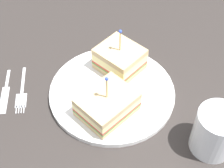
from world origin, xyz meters
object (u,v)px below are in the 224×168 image
object	(u,v)px
sandwich_half_back	(107,104)
fork	(22,94)
plate	(112,92)
knife	(5,93)
sandwich_half_front	(120,59)
drink_glass	(215,133)

from	to	relation	value
sandwich_half_back	fork	size ratio (longest dim) A/B	1.00
sandwich_half_back	plate	bearing A→B (deg)	-49.36
plate	fork	size ratio (longest dim) A/B	2.32
fork	knife	xyz separation A→B (cm)	(2.51, 2.44, 0.00)
sandwich_half_front	knife	distance (cm)	24.94
fork	sandwich_half_front	bearing A→B (deg)	-110.81
fork	plate	bearing A→B (deg)	-128.69
sandwich_half_front	drink_glass	size ratio (longest dim) A/B	1.16
plate	knife	size ratio (longest dim) A/B	2.48
sandwich_half_front	sandwich_half_back	xyz separation A→B (cm)	(-7.62, 9.63, -0.34)
sandwich_half_front	plate	bearing A→B (deg)	126.51
plate	fork	world-z (taller)	plate
knife	drink_glass	bearing A→B (deg)	-146.75
drink_glass	knife	distance (cm)	42.13
plate	sandwich_half_front	world-z (taller)	sandwich_half_front
sandwich_half_back	knife	size ratio (longest dim) A/B	1.06
sandwich_half_front	sandwich_half_back	world-z (taller)	sandwich_half_front
drink_glass	fork	distance (cm)	38.72
sandwich_half_back	drink_glass	world-z (taller)	sandwich_half_back
sandwich_half_back	knife	bearing A→B (deg)	35.95
sandwich_half_front	drink_glass	world-z (taller)	sandwich_half_front
sandwich_half_front	fork	bearing A→B (deg)	69.19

